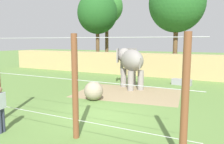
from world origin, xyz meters
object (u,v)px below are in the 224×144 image
(feed_trough, at_px, (182,82))
(enrichment_ball, at_px, (94,91))
(elephant, at_px, (130,62))
(zookeeper, at_px, (0,107))

(feed_trough, bearing_deg, enrichment_ball, -118.76)
(elephant, relative_size, feed_trough, 2.14)
(elephant, distance_m, zookeeper, 9.48)
(zookeeper, distance_m, feed_trough, 12.63)
(elephant, distance_m, enrichment_ball, 4.32)
(feed_trough, bearing_deg, zookeeper, -109.81)
(enrichment_ball, distance_m, feed_trough, 7.52)
(enrichment_ball, bearing_deg, elephant, 82.69)
(enrichment_ball, xyz_separation_m, zookeeper, (-0.66, -5.27, 0.40))
(elephant, height_order, zookeeper, elephant)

